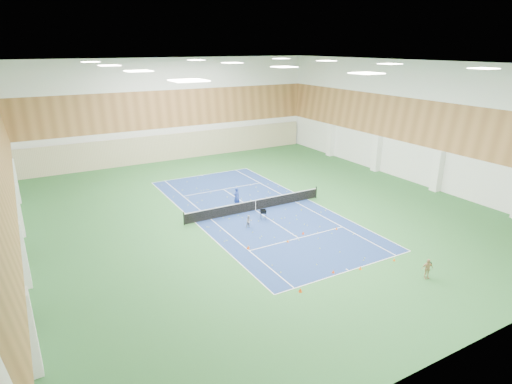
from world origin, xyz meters
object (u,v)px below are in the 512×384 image
tennis_net (256,204)px  coach (237,197)px  child_court (249,221)px  child_apron (427,269)px  ball_cart (263,215)px

tennis_net → coach: (-1.05, 1.47, 0.35)m
child_court → child_apron: 13.23m
tennis_net → ball_cart: tennis_net is taller
coach → child_apron: (4.53, -16.31, -0.25)m
coach → child_court: bearing=59.0°
coach → child_court: 4.54m
ball_cart → tennis_net: bearing=97.3°
coach → child_apron: bearing=89.4°
child_court → coach: bearing=70.4°
ball_cart → coach: bearing=119.4°
child_court → ball_cart: (1.77, 0.86, -0.09)m
tennis_net → ball_cart: bearing=-102.3°
child_court → ball_cart: child_court is taller
coach → ball_cart: 3.59m
child_court → child_apron: size_ratio=0.77×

